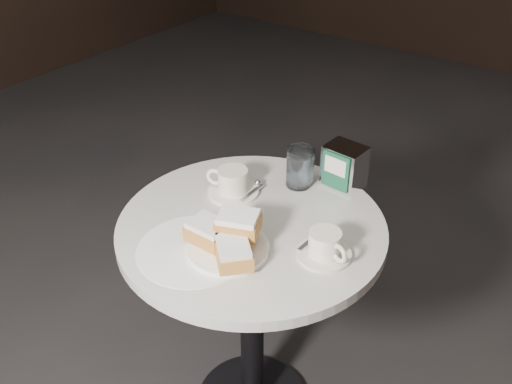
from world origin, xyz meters
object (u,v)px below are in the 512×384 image
object	(u,v)px
beignet_plate	(227,240)
water_glass_right	(302,167)
coffee_cup_right	(325,246)
water_glass_left	(299,168)
napkin_dispenser	(344,167)
coffee_cup_left	(232,183)
cafe_table	(252,280)

from	to	relation	value
beignet_plate	water_glass_right	bearing A→B (deg)	93.04
beignet_plate	coffee_cup_right	distance (m)	0.23
water_glass_left	napkin_dispenser	size ratio (longest dim) A/B	0.94
beignet_plate	napkin_dispenser	distance (m)	0.43
beignet_plate	water_glass_left	size ratio (longest dim) A/B	2.15
coffee_cup_right	napkin_dispenser	world-z (taller)	napkin_dispenser
napkin_dispenser	water_glass_right	bearing A→B (deg)	-146.38
coffee_cup_right	coffee_cup_left	bearing A→B (deg)	-175.96
water_glass_left	napkin_dispenser	world-z (taller)	napkin_dispenser
water_glass_left	napkin_dispenser	xyz separation A→B (m)	(0.10, 0.07, 0.01)
cafe_table	napkin_dispenser	world-z (taller)	napkin_dispenser
coffee_cup_left	coffee_cup_right	xyz separation A→B (m)	(0.35, -0.09, -0.00)
coffee_cup_left	napkin_dispenser	bearing A→B (deg)	26.81
cafe_table	water_glass_left	bearing A→B (deg)	89.95
beignet_plate	water_glass_left	bearing A→B (deg)	93.54
coffee_cup_left	water_glass_right	world-z (taller)	water_glass_right
beignet_plate	water_glass_left	distance (m)	0.36
beignet_plate	coffee_cup_right	bearing A→B (deg)	31.88
cafe_table	water_glass_right	distance (m)	0.35
coffee_cup_right	cafe_table	bearing A→B (deg)	-163.12
coffee_cup_right	water_glass_left	size ratio (longest dim) A/B	1.44
water_glass_left	napkin_dispenser	bearing A→B (deg)	33.46
beignet_plate	water_glass_right	xyz separation A→B (m)	(-0.02, 0.37, 0.02)
water_glass_right	napkin_dispenser	xyz separation A→B (m)	(0.10, 0.06, 0.01)
beignet_plate	coffee_cup_left	xyz separation A→B (m)	(-0.15, 0.21, -0.00)
water_glass_right	napkin_dispenser	distance (m)	0.12
cafe_table	coffee_cup_right	distance (m)	0.32
cafe_table	water_glass_left	world-z (taller)	water_glass_left
beignet_plate	water_glass_left	world-z (taller)	water_glass_left
coffee_cup_right	napkin_dispenser	xyz separation A→B (m)	(-0.12, 0.30, 0.03)
beignet_plate	coffee_cup_right	world-z (taller)	beignet_plate
beignet_plate	napkin_dispenser	world-z (taller)	napkin_dispenser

